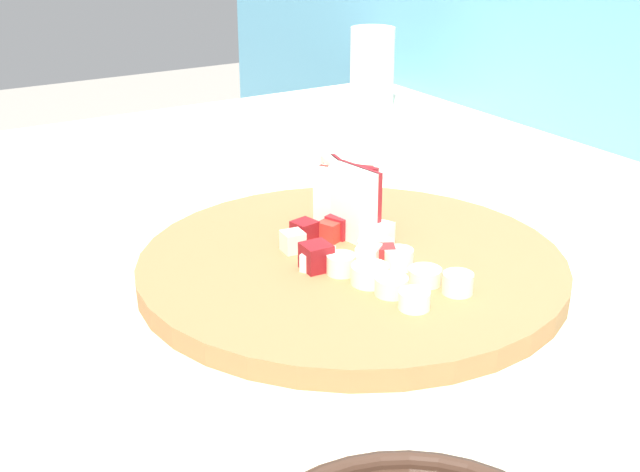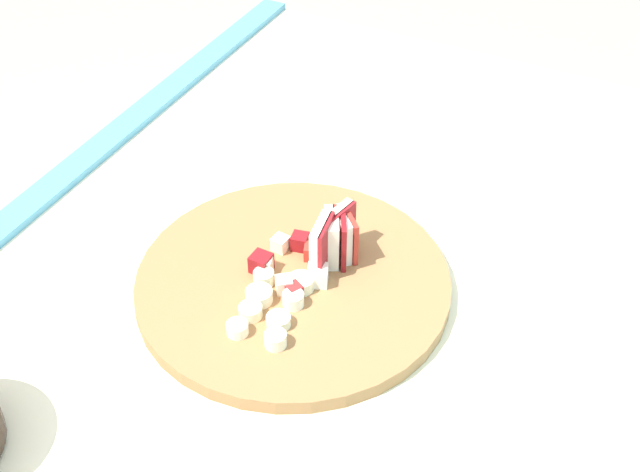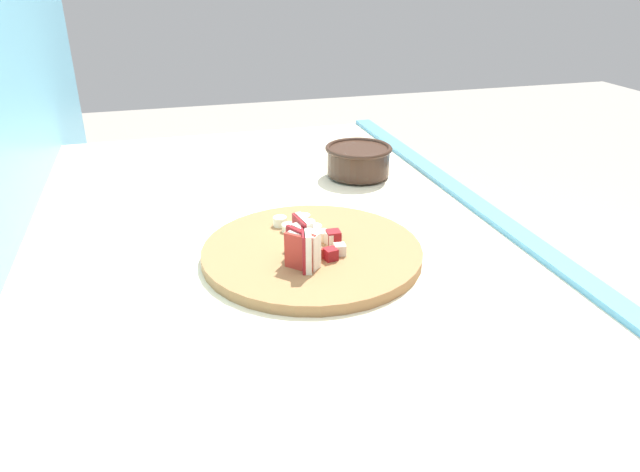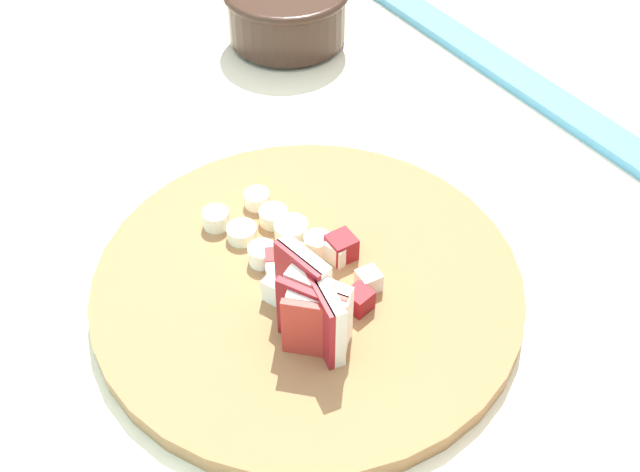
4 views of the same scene
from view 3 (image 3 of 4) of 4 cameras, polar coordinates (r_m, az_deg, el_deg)
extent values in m
cube|color=beige|center=(1.24, -3.45, -19.05)|extent=(1.37, 0.83, 0.89)
cube|color=#4C93B7|center=(1.13, 15.92, 1.67)|extent=(1.37, 0.04, 0.04)
cube|color=#5BA3C1|center=(1.09, -27.26, -11.15)|extent=(2.40, 0.04, 1.43)
cylinder|color=olive|center=(0.92, -0.79, -1.59)|extent=(0.35, 0.35, 0.02)
cube|color=maroon|center=(0.84, -1.65, -1.27)|extent=(0.05, 0.01, 0.06)
cube|color=beige|center=(0.84, -1.25, -1.26)|extent=(0.05, 0.02, 0.06)
cube|color=maroon|center=(0.87, -1.99, -0.23)|extent=(0.05, 0.01, 0.06)
cube|color=white|center=(0.87, -1.61, -0.15)|extent=(0.05, 0.02, 0.06)
cube|color=maroon|center=(0.85, -2.10, -1.01)|extent=(0.03, 0.02, 0.06)
cube|color=#EFE5CC|center=(0.86, -1.74, -0.86)|extent=(0.04, 0.03, 0.06)
cube|color=#B22D23|center=(0.85, -1.46, -1.26)|extent=(0.04, 0.03, 0.06)
cube|color=white|center=(0.85, -1.16, -1.12)|extent=(0.04, 0.03, 0.06)
cube|color=#B22D23|center=(0.84, -1.94, -1.61)|extent=(0.04, 0.04, 0.05)
cube|color=white|center=(0.84, -1.68, -1.42)|extent=(0.04, 0.04, 0.05)
cube|color=beige|center=(0.92, 1.15, -0.23)|extent=(0.02, 0.02, 0.02)
cube|color=white|center=(0.90, -2.44, -0.84)|extent=(0.03, 0.03, 0.02)
cube|color=beige|center=(0.89, 1.95, -1.32)|extent=(0.02, 0.02, 0.02)
cube|color=maroon|center=(0.87, -1.06, -1.86)|extent=(0.02, 0.02, 0.02)
cube|color=#EFE5CC|center=(0.92, 1.56, -0.27)|extent=(0.02, 0.02, 0.01)
cube|color=maroon|center=(0.87, 1.05, -1.79)|extent=(0.02, 0.02, 0.02)
cube|color=beige|center=(0.93, -1.21, -0.05)|extent=(0.02, 0.02, 0.02)
cube|color=#A32323|center=(0.93, -2.07, -0.12)|extent=(0.02, 0.02, 0.02)
cube|color=#B22D23|center=(0.88, -0.37, -1.72)|extent=(0.02, 0.02, 0.02)
cube|color=maroon|center=(0.92, 1.32, -0.10)|extent=(0.02, 0.02, 0.02)
cylinder|color=beige|center=(0.93, 0.29, 0.07)|extent=(0.02, 0.02, 0.02)
cylinder|color=#F4EAC6|center=(0.95, -0.67, 0.62)|extent=(0.03, 0.03, 0.01)
cylinder|color=beige|center=(0.98, -1.20, 1.12)|extent=(0.02, 0.02, 0.01)
cylinder|color=white|center=(1.00, -1.62, 1.74)|extent=(0.02, 0.02, 0.01)
cylinder|color=beige|center=(0.92, -1.90, -0.53)|extent=(0.03, 0.03, 0.01)
cylinder|color=white|center=(0.94, -2.55, 0.13)|extent=(0.02, 0.02, 0.02)
cylinder|color=beige|center=(0.97, -3.02, 0.84)|extent=(0.03, 0.03, 0.01)
cylinder|color=#F4EAC6|center=(0.99, -3.96, 1.45)|extent=(0.02, 0.02, 0.02)
cylinder|color=#382319|center=(1.27, 3.73, 5.97)|extent=(0.07, 0.07, 0.01)
cylinder|color=#382319|center=(1.26, 3.77, 7.33)|extent=(0.13, 0.13, 0.06)
torus|color=#382319|center=(1.25, 3.81, 8.58)|extent=(0.14, 0.14, 0.01)
camera|label=1|loc=(1.43, 7.77, 20.18)|focal=47.93mm
camera|label=2|loc=(1.42, -24.91, 33.26)|focal=48.43mm
camera|label=4|loc=(0.44, -21.27, 31.85)|focal=44.15mm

